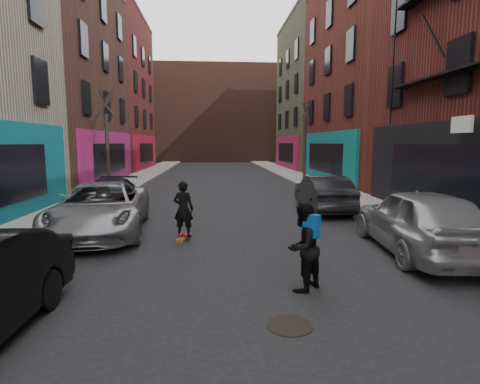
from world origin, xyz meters
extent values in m
cube|color=gray|center=(-6.25, 30.00, 0.07)|extent=(2.50, 84.00, 0.13)
cube|color=gray|center=(6.25, 30.00, 0.07)|extent=(2.50, 84.00, 0.13)
cube|color=#47281E|center=(0.00, 56.00, 7.00)|extent=(40.00, 10.00, 14.00)
imported|color=gray|center=(-3.92, 8.57, 0.77)|extent=(3.11, 5.78, 1.54)
imported|color=black|center=(-4.54, 11.74, 0.67)|extent=(2.15, 4.74, 1.34)
imported|color=#989AA0|center=(4.60, 5.85, 0.83)|extent=(2.44, 5.07, 1.67)
imported|color=black|center=(3.94, 11.82, 0.72)|extent=(1.67, 4.43, 1.45)
cube|color=brown|center=(-1.36, 7.57, 0.05)|extent=(0.42, 0.83, 0.10)
imported|color=black|center=(-1.36, 7.57, 0.89)|extent=(0.66, 0.51, 1.59)
imported|color=black|center=(1.13, 3.72, 0.82)|extent=(1.01, 1.00, 1.65)
cube|color=#0B499D|center=(1.25, 3.59, 1.26)|extent=(0.31, 0.32, 0.42)
cylinder|color=black|center=(0.61, 2.35, 0.01)|extent=(0.83, 0.83, 0.01)
camera|label=1|loc=(-0.54, -2.92, 2.75)|focal=28.00mm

